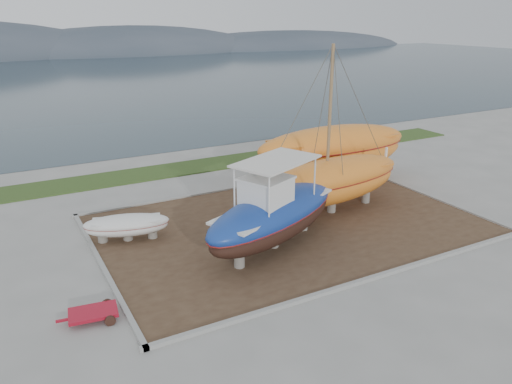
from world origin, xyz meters
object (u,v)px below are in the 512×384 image
blue_caique (274,205)px  red_trailer (93,315)px  orange_bare_hull (333,155)px  orange_sailboat (336,132)px  white_dinghy (127,228)px

blue_caique → red_trailer: blue_caique is taller
orange_bare_hull → red_trailer: orange_bare_hull is taller
blue_caique → orange_sailboat: (4.77, 2.14, 2.25)m
blue_caique → red_trailer: 8.63m
white_dinghy → orange_bare_hull: (13.34, 2.37, 1.11)m
red_trailer → orange_sailboat: bearing=24.9°
blue_caique → orange_sailboat: bearing=0.7°
white_dinghy → orange_sailboat: bearing=7.2°
orange_sailboat → orange_bare_hull: size_ratio=0.85×
blue_caique → white_dinghy: size_ratio=2.15×
orange_sailboat → red_trailer: bearing=-168.5°
white_dinghy → red_trailer: size_ratio=1.60×
blue_caique → white_dinghy: bearing=121.7°
white_dinghy → orange_bare_hull: orange_bare_hull is taller
red_trailer → white_dinghy: bearing=72.4°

